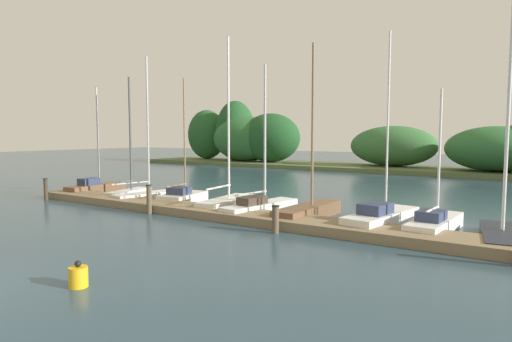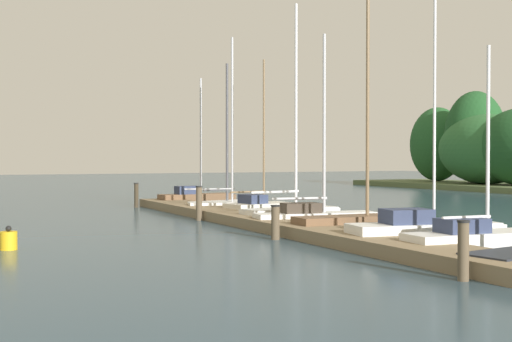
{
  "view_description": "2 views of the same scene",
  "coord_description": "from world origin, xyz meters",
  "px_view_note": "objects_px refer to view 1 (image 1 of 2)",
  "views": [
    {
      "loc": [
        10.9,
        -3.06,
        3.48
      ],
      "look_at": [
        0.26,
        13.33,
        1.83
      ],
      "focal_mm": 30.26,
      "sensor_mm": 36.0,
      "label": 1
    },
    {
      "loc": [
        20.63,
        0.83,
        2.34
      ],
      "look_at": [
        -1.88,
        11.82,
        1.86
      ],
      "focal_mm": 48.04,
      "sensor_mm": 36.0,
      "label": 2
    }
  ],
  "objects_px": {
    "sailboat_3": "(184,196)",
    "mooring_piling_2": "(275,219)",
    "sailboat_7": "(383,217)",
    "sailboat_1": "(131,189)",
    "sailboat_8": "(436,223)",
    "sailboat_0": "(97,187)",
    "sailboat_2": "(148,194)",
    "sailboat_6": "(310,209)",
    "sailboat_5": "(262,205)",
    "mooring_piling_1": "(149,199)",
    "sailboat_4": "(228,201)",
    "mooring_piling_0": "(46,189)",
    "channel_buoy_0": "(78,276)",
    "sailboat_9": "(503,231)"
  },
  "relations": [
    {
      "from": "sailboat_1",
      "to": "mooring_piling_2",
      "type": "height_order",
      "value": "sailboat_1"
    },
    {
      "from": "sailboat_6",
      "to": "sailboat_9",
      "type": "height_order",
      "value": "sailboat_9"
    },
    {
      "from": "sailboat_2",
      "to": "mooring_piling_0",
      "type": "relative_size",
      "value": 6.41
    },
    {
      "from": "sailboat_6",
      "to": "mooring_piling_1",
      "type": "relative_size",
      "value": 5.61
    },
    {
      "from": "sailboat_1",
      "to": "sailboat_7",
      "type": "relative_size",
      "value": 0.92
    },
    {
      "from": "sailboat_8",
      "to": "mooring_piling_2",
      "type": "relative_size",
      "value": 5.14
    },
    {
      "from": "sailboat_6",
      "to": "channel_buoy_0",
      "type": "bearing_deg",
      "value": 177.89
    },
    {
      "from": "sailboat_9",
      "to": "channel_buoy_0",
      "type": "relative_size",
      "value": 12.4
    },
    {
      "from": "sailboat_8",
      "to": "sailboat_9",
      "type": "relative_size",
      "value": 0.66
    },
    {
      "from": "channel_buoy_0",
      "to": "mooring_piling_2",
      "type": "bearing_deg",
      "value": 81.67
    },
    {
      "from": "sailboat_5",
      "to": "sailboat_6",
      "type": "xyz_separation_m",
      "value": [
        2.21,
        0.31,
        -0.0
      ]
    },
    {
      "from": "sailboat_6",
      "to": "sailboat_9",
      "type": "xyz_separation_m",
      "value": [
        7.02,
        -0.25,
        -0.03
      ]
    },
    {
      "from": "sailboat_7",
      "to": "sailboat_3",
      "type": "bearing_deg",
      "value": 99.49
    },
    {
      "from": "sailboat_1",
      "to": "sailboat_8",
      "type": "xyz_separation_m",
      "value": [
        16.27,
        -0.24,
        -0.08
      ]
    },
    {
      "from": "sailboat_8",
      "to": "sailboat_1",
      "type": "bearing_deg",
      "value": 93.96
    },
    {
      "from": "sailboat_1",
      "to": "mooring_piling_2",
      "type": "distance_m",
      "value": 12.05
    },
    {
      "from": "sailboat_7",
      "to": "mooring_piling_2",
      "type": "distance_m",
      "value": 4.24
    },
    {
      "from": "sailboat_8",
      "to": "mooring_piling_1",
      "type": "relative_size",
      "value": 3.96
    },
    {
      "from": "sailboat_1",
      "to": "sailboat_7",
      "type": "xyz_separation_m",
      "value": [
        14.43,
        -0.37,
        -0.03
      ]
    },
    {
      "from": "sailboat_1",
      "to": "sailboat_2",
      "type": "distance_m",
      "value": 2.28
    },
    {
      "from": "sailboat_5",
      "to": "mooring_piling_2",
      "type": "xyz_separation_m",
      "value": [
        2.39,
        -2.89,
        0.12
      ]
    },
    {
      "from": "sailboat_1",
      "to": "channel_buoy_0",
      "type": "relative_size",
      "value": 10.79
    },
    {
      "from": "sailboat_8",
      "to": "channel_buoy_0",
      "type": "xyz_separation_m",
      "value": [
        -5.77,
        -10.35,
        -0.1
      ]
    },
    {
      "from": "sailboat_3",
      "to": "mooring_piling_2",
      "type": "xyz_separation_m",
      "value": [
        7.21,
        -3.13,
        0.13
      ]
    },
    {
      "from": "sailboat_2",
      "to": "mooring_piling_0",
      "type": "xyz_separation_m",
      "value": [
        -4.77,
        -2.74,
        0.21
      ]
    },
    {
      "from": "sailboat_0",
      "to": "sailboat_7",
      "type": "height_order",
      "value": "sailboat_7"
    },
    {
      "from": "sailboat_9",
      "to": "channel_buoy_0",
      "type": "height_order",
      "value": "sailboat_9"
    },
    {
      "from": "sailboat_4",
      "to": "sailboat_8",
      "type": "distance_m",
      "value": 9.09
    },
    {
      "from": "sailboat_7",
      "to": "sailboat_6",
      "type": "bearing_deg",
      "value": 97.75
    },
    {
      "from": "sailboat_8",
      "to": "sailboat_0",
      "type": "bearing_deg",
      "value": 95.44
    },
    {
      "from": "sailboat_4",
      "to": "sailboat_8",
      "type": "bearing_deg",
      "value": -94.96
    },
    {
      "from": "sailboat_0",
      "to": "sailboat_9",
      "type": "xyz_separation_m",
      "value": [
        20.76,
        -0.07,
        -0.06
      ]
    },
    {
      "from": "sailboat_0",
      "to": "sailboat_2",
      "type": "height_order",
      "value": "sailboat_2"
    },
    {
      "from": "sailboat_3",
      "to": "mooring_piling_1",
      "type": "distance_m",
      "value": 3.0
    },
    {
      "from": "sailboat_9",
      "to": "sailboat_3",
      "type": "bearing_deg",
      "value": 81.67
    },
    {
      "from": "sailboat_6",
      "to": "sailboat_8",
      "type": "distance_m",
      "value": 4.91
    },
    {
      "from": "sailboat_1",
      "to": "sailboat_3",
      "type": "relative_size",
      "value": 1.06
    },
    {
      "from": "sailboat_4",
      "to": "sailboat_6",
      "type": "bearing_deg",
      "value": -93.87
    },
    {
      "from": "channel_buoy_0",
      "to": "sailboat_8",
      "type": "bearing_deg",
      "value": 60.85
    },
    {
      "from": "sailboat_9",
      "to": "mooring_piling_0",
      "type": "distance_m",
      "value": 21.19
    },
    {
      "from": "sailboat_4",
      "to": "sailboat_6",
      "type": "height_order",
      "value": "sailboat_4"
    },
    {
      "from": "sailboat_1",
      "to": "sailboat_4",
      "type": "bearing_deg",
      "value": -105.86
    },
    {
      "from": "sailboat_5",
      "to": "channel_buoy_0",
      "type": "bearing_deg",
      "value": -163.34
    },
    {
      "from": "sailboat_4",
      "to": "channel_buoy_0",
      "type": "bearing_deg",
      "value": -168.08
    },
    {
      "from": "sailboat_1",
      "to": "sailboat_9",
      "type": "xyz_separation_m",
      "value": [
        18.37,
        -0.52,
        -0.07
      ]
    },
    {
      "from": "sailboat_3",
      "to": "sailboat_7",
      "type": "bearing_deg",
      "value": -98.79
    },
    {
      "from": "mooring_piling_1",
      "to": "sailboat_0",
      "type": "bearing_deg",
      "value": 159.18
    },
    {
      "from": "sailboat_7",
      "to": "sailboat_8",
      "type": "relative_size",
      "value": 1.43
    },
    {
      "from": "sailboat_6",
      "to": "mooring_piling_1",
      "type": "xyz_separation_m",
      "value": [
        -6.39,
        -2.98,
        0.27
      ]
    },
    {
      "from": "sailboat_1",
      "to": "sailboat_4",
      "type": "relative_size",
      "value": 0.84
    }
  ]
}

